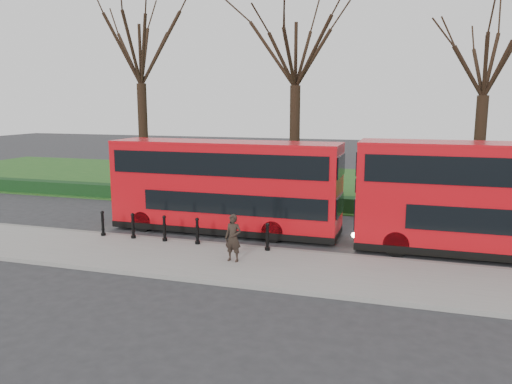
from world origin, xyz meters
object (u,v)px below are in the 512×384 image
(bollard_row, at_px, (181,230))
(bus_lead, at_px, (225,187))
(pedestrian, at_px, (233,238))
(bus_rear, at_px, (505,201))

(bollard_row, distance_m, bus_lead, 3.06)
(pedestrian, bearing_deg, bus_lead, 120.36)
(bollard_row, height_order, pedestrian, pedestrian)
(bus_lead, bearing_deg, pedestrian, -65.64)
(bollard_row, bearing_deg, bus_lead, 71.36)
(bus_lead, height_order, bus_rear, bus_rear)
(bus_lead, distance_m, pedestrian, 4.73)
(pedestrian, bearing_deg, bus_rear, 28.76)
(pedestrian, bearing_deg, bollard_row, 156.09)
(bollard_row, relative_size, pedestrian, 4.37)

